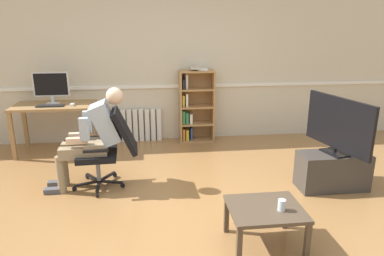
{
  "coord_description": "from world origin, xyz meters",
  "views": [
    {
      "loc": [
        -0.34,
        -3.27,
        1.94
      ],
      "look_at": [
        0.15,
        0.85,
        0.7
      ],
      "focal_mm": 32.97,
      "sensor_mm": 36.0,
      "label": 1
    }
  ],
  "objects_px": {
    "bookshelf": "(194,106)",
    "tv_stand": "(332,171)",
    "radiator": "(138,125)",
    "tv_screen": "(338,125)",
    "computer_desk": "(55,111)",
    "person_seated": "(93,136)",
    "coffee_table": "(265,212)",
    "drinking_glass": "(282,205)",
    "computer_mouse": "(72,105)",
    "imac_monitor": "(51,86)",
    "office_chair": "(110,145)",
    "keyboard": "(50,106)"
  },
  "relations": [
    {
      "from": "bookshelf",
      "to": "tv_stand",
      "type": "xyz_separation_m",
      "value": [
        1.43,
        -2.01,
        -0.37
      ]
    },
    {
      "from": "radiator",
      "to": "tv_screen",
      "type": "bearing_deg",
      "value": -41.51
    },
    {
      "from": "computer_desk",
      "to": "person_seated",
      "type": "height_order",
      "value": "person_seated"
    },
    {
      "from": "radiator",
      "to": "bookshelf",
      "type": "bearing_deg",
      "value": -5.97
    },
    {
      "from": "coffee_table",
      "to": "drinking_glass",
      "type": "distance_m",
      "value": 0.17
    },
    {
      "from": "computer_desk",
      "to": "tv_screen",
      "type": "distance_m",
      "value": 4.0
    },
    {
      "from": "computer_mouse",
      "to": "drinking_glass",
      "type": "xyz_separation_m",
      "value": [
        2.26,
        -2.69,
        -0.34
      ]
    },
    {
      "from": "person_seated",
      "to": "computer_desk",
      "type": "bearing_deg",
      "value": -152.98
    },
    {
      "from": "computer_desk",
      "to": "imac_monitor",
      "type": "height_order",
      "value": "imac_monitor"
    },
    {
      "from": "computer_desk",
      "to": "coffee_table",
      "type": "distance_m",
      "value": 3.67
    },
    {
      "from": "drinking_glass",
      "to": "radiator",
      "type": "bearing_deg",
      "value": 112.36
    },
    {
      "from": "radiator",
      "to": "drinking_glass",
      "type": "bearing_deg",
      "value": -67.64
    },
    {
      "from": "radiator",
      "to": "tv_screen",
      "type": "distance_m",
      "value": 3.22
    },
    {
      "from": "imac_monitor",
      "to": "drinking_glass",
      "type": "relative_size",
      "value": 5.21
    },
    {
      "from": "imac_monitor",
      "to": "drinking_glass",
      "type": "distance_m",
      "value": 3.92
    },
    {
      "from": "imac_monitor",
      "to": "tv_screen",
      "type": "xyz_separation_m",
      "value": [
        3.64,
        -1.79,
        -0.23
      ]
    },
    {
      "from": "office_chair",
      "to": "computer_mouse",
      "type": "bearing_deg",
      "value": -154.16
    },
    {
      "from": "keyboard",
      "to": "tv_stand",
      "type": "relative_size",
      "value": 0.47
    },
    {
      "from": "computer_desk",
      "to": "tv_stand",
      "type": "relative_size",
      "value": 1.45
    },
    {
      "from": "imac_monitor",
      "to": "tv_screen",
      "type": "distance_m",
      "value": 4.07
    },
    {
      "from": "keyboard",
      "to": "tv_screen",
      "type": "bearing_deg",
      "value": -23.43
    },
    {
      "from": "coffee_table",
      "to": "radiator",
      "type": "bearing_deg",
      "value": 110.94
    },
    {
      "from": "computer_desk",
      "to": "tv_stand",
      "type": "height_order",
      "value": "computer_desk"
    },
    {
      "from": "coffee_table",
      "to": "drinking_glass",
      "type": "relative_size",
      "value": 6.42
    },
    {
      "from": "computer_mouse",
      "to": "tv_stand",
      "type": "height_order",
      "value": "computer_mouse"
    },
    {
      "from": "imac_monitor",
      "to": "tv_stand",
      "type": "height_order",
      "value": "imac_monitor"
    },
    {
      "from": "computer_mouse",
      "to": "person_seated",
      "type": "relative_size",
      "value": 0.08
    },
    {
      "from": "radiator",
      "to": "tv_stand",
      "type": "distance_m",
      "value": 3.17
    },
    {
      "from": "keyboard",
      "to": "person_seated",
      "type": "relative_size",
      "value": 0.32
    },
    {
      "from": "person_seated",
      "to": "tv_screen",
      "type": "height_order",
      "value": "person_seated"
    },
    {
      "from": "computer_desk",
      "to": "radiator",
      "type": "relative_size",
      "value": 1.55
    },
    {
      "from": "computer_desk",
      "to": "bookshelf",
      "type": "xyz_separation_m",
      "value": [
        2.18,
        0.29,
        -0.05
      ]
    },
    {
      "from": "tv_stand",
      "to": "drinking_glass",
      "type": "bearing_deg",
      "value": -134.2
    },
    {
      "from": "person_seated",
      "to": "coffee_table",
      "type": "distance_m",
      "value": 2.21
    },
    {
      "from": "office_chair",
      "to": "drinking_glass",
      "type": "bearing_deg",
      "value": 44.71
    },
    {
      "from": "imac_monitor",
      "to": "keyboard",
      "type": "relative_size",
      "value": 1.35
    },
    {
      "from": "keyboard",
      "to": "coffee_table",
      "type": "distance_m",
      "value": 3.6
    },
    {
      "from": "computer_mouse",
      "to": "drinking_glass",
      "type": "relative_size",
      "value": 0.99
    },
    {
      "from": "office_chair",
      "to": "tv_screen",
      "type": "distance_m",
      "value": 2.71
    },
    {
      "from": "computer_desk",
      "to": "coffee_table",
      "type": "xyz_separation_m",
      "value": [
        2.43,
        -2.74,
        -0.32
      ]
    },
    {
      "from": "keyboard",
      "to": "drinking_glass",
      "type": "distance_m",
      "value": 3.72
    },
    {
      "from": "keyboard",
      "to": "person_seated",
      "type": "xyz_separation_m",
      "value": [
        0.78,
        -1.19,
        -0.11
      ]
    },
    {
      "from": "radiator",
      "to": "tv_screen",
      "type": "xyz_separation_m",
      "value": [
        2.38,
        -2.1,
        0.53
      ]
    },
    {
      "from": "office_chair",
      "to": "tv_stand",
      "type": "distance_m",
      "value": 2.71
    },
    {
      "from": "computer_desk",
      "to": "office_chair",
      "type": "xyz_separation_m",
      "value": [
        0.94,
        -1.32,
        -0.12
      ]
    },
    {
      "from": "office_chair",
      "to": "imac_monitor",
      "type": "bearing_deg",
      "value": -147.69
    },
    {
      "from": "computer_desk",
      "to": "keyboard",
      "type": "distance_m",
      "value": 0.19
    },
    {
      "from": "person_seated",
      "to": "tv_stand",
      "type": "height_order",
      "value": "person_seated"
    },
    {
      "from": "imac_monitor",
      "to": "bookshelf",
      "type": "bearing_deg",
      "value": 5.53
    },
    {
      "from": "computer_mouse",
      "to": "person_seated",
      "type": "bearing_deg",
      "value": -69.05
    }
  ]
}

